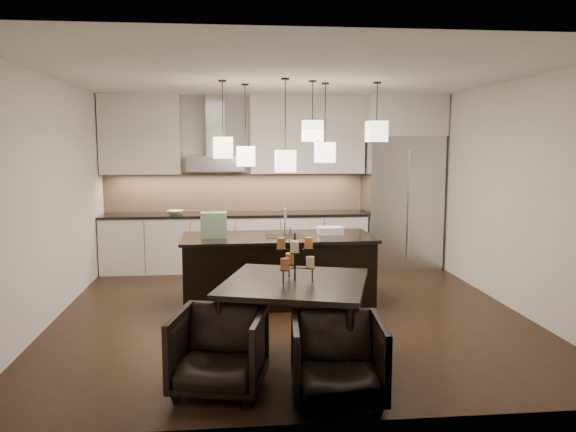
{
  "coord_description": "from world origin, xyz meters",
  "views": [
    {
      "loc": [
        -0.69,
        -6.57,
        2.02
      ],
      "look_at": [
        0.0,
        0.2,
        1.15
      ],
      "focal_mm": 35.0,
      "sensor_mm": 36.0,
      "label": 1
    }
  ],
  "objects": [
    {
      "name": "floor",
      "position": [
        0.0,
        0.0,
        -0.01
      ],
      "size": [
        5.5,
        5.5,
        0.02
      ],
      "primitive_type": "cube",
      "color": "black",
      "rests_on": "ground"
    },
    {
      "name": "ceiling",
      "position": [
        0.0,
        0.0,
        2.81
      ],
      "size": [
        5.5,
        5.5,
        0.02
      ],
      "primitive_type": "cube",
      "color": "white",
      "rests_on": "wall_back"
    },
    {
      "name": "wall_back",
      "position": [
        0.0,
        2.76,
        1.4
      ],
      "size": [
        5.5,
        0.02,
        2.8
      ],
      "primitive_type": "cube",
      "color": "silver",
      "rests_on": "ground"
    },
    {
      "name": "wall_front",
      "position": [
        0.0,
        -2.76,
        1.4
      ],
      "size": [
        5.5,
        0.02,
        2.8
      ],
      "primitive_type": "cube",
      "color": "silver",
      "rests_on": "ground"
    },
    {
      "name": "wall_left",
      "position": [
        -2.76,
        0.0,
        1.4
      ],
      "size": [
        0.02,
        5.5,
        2.8
      ],
      "primitive_type": "cube",
      "color": "silver",
      "rests_on": "ground"
    },
    {
      "name": "wall_right",
      "position": [
        2.76,
        0.0,
        1.4
      ],
      "size": [
        0.02,
        5.5,
        2.8
      ],
      "primitive_type": "cube",
      "color": "silver",
      "rests_on": "ground"
    },
    {
      "name": "refrigerator",
      "position": [
        2.1,
        2.38,
        1.07
      ],
      "size": [
        1.2,
        0.72,
        2.15
      ],
      "primitive_type": "cube",
      "color": "#B7B7BA",
      "rests_on": "floor"
    },
    {
      "name": "fridge_panel",
      "position": [
        2.1,
        2.38,
        2.47
      ],
      "size": [
        1.26,
        0.72,
        0.65
      ],
      "primitive_type": "cube",
      "color": "silver",
      "rests_on": "refrigerator"
    },
    {
      "name": "lower_cabinets",
      "position": [
        -0.62,
        2.43,
        0.44
      ],
      "size": [
        4.21,
        0.62,
        0.88
      ],
      "primitive_type": "cube",
      "color": "silver",
      "rests_on": "floor"
    },
    {
      "name": "countertop",
      "position": [
        -0.62,
        2.43,
        0.9
      ],
      "size": [
        4.21,
        0.66,
        0.04
      ],
      "primitive_type": "cube",
      "color": "black",
      "rests_on": "lower_cabinets"
    },
    {
      "name": "backsplash",
      "position": [
        -0.62,
        2.73,
        1.24
      ],
      "size": [
        4.21,
        0.02,
        0.63
      ],
      "primitive_type": "cube",
      "color": "tan",
      "rests_on": "countertop"
    },
    {
      "name": "upper_cab_left",
      "position": [
        -2.1,
        2.57,
        2.17
      ],
      "size": [
        1.25,
        0.35,
        1.25
      ],
      "primitive_type": "cube",
      "color": "silver",
      "rests_on": "wall_back"
    },
    {
      "name": "upper_cab_right",
      "position": [
        0.55,
        2.57,
        2.17
      ],
      "size": [
        1.85,
        0.35,
        1.25
      ],
      "primitive_type": "cube",
      "color": "silver",
      "rests_on": "wall_back"
    },
    {
      "name": "hood_canopy",
      "position": [
        -0.93,
        2.48,
        1.72
      ],
      "size": [
        0.9,
        0.52,
        0.24
      ],
      "primitive_type": "cube",
      "color": "#B7B7BA",
      "rests_on": "wall_back"
    },
    {
      "name": "hood_chimney",
      "position": [
        -0.93,
        2.59,
        2.32
      ],
      "size": [
        0.3,
        0.28,
        0.96
      ],
      "primitive_type": "cube",
      "color": "#B7B7BA",
      "rests_on": "hood_canopy"
    },
    {
      "name": "fruit_bowl",
      "position": [
        -1.57,
        2.38,
        0.95
      ],
      "size": [
        0.32,
        0.32,
        0.06
      ],
      "primitive_type": "imported",
      "rotation": [
        0.0,
        0.0,
        -0.27
      ],
      "color": "silver",
      "rests_on": "countertop"
    },
    {
      "name": "island_body",
      "position": [
        -0.1,
        0.45,
        0.41
      ],
      "size": [
        2.36,
        0.97,
        0.83
      ],
      "primitive_type": "cube",
      "rotation": [
        0.0,
        0.0,
        0.01
      ],
      "color": "black",
      "rests_on": "floor"
    },
    {
      "name": "island_top",
      "position": [
        -0.1,
        0.45,
        0.85
      ],
      "size": [
        2.44,
        1.04,
        0.04
      ],
      "primitive_type": "cube",
      "rotation": [
        0.0,
        0.0,
        0.01
      ],
      "color": "black",
      "rests_on": "island_body"
    },
    {
      "name": "faucet",
      "position": [
        -0.01,
        0.54,
        1.04
      ],
      "size": [
        0.1,
        0.23,
        0.36
      ],
      "primitive_type": null,
      "rotation": [
        0.0,
        0.0,
        0.01
      ],
      "color": "silver",
      "rests_on": "island_top"
    },
    {
      "name": "tote_bag",
      "position": [
        -0.91,
        0.38,
        1.02
      ],
      "size": [
        0.32,
        0.17,
        0.32
      ],
      "primitive_type": "cube",
      "rotation": [
        0.0,
        0.0,
        0.01
      ],
      "color": "#18522B",
      "rests_on": "island_top"
    },
    {
      "name": "food_container",
      "position": [
        0.58,
        0.52,
        0.91
      ],
      "size": [
        0.32,
        0.23,
        0.09
      ],
      "primitive_type": "cube",
      "rotation": [
        0.0,
        0.0,
        0.01
      ],
      "color": "silver",
      "rests_on": "island_top"
    },
    {
      "name": "dining_table",
      "position": [
        -0.11,
        -1.53,
        0.38
      ],
      "size": [
        1.59,
        1.59,
        0.77
      ],
      "primitive_type": null,
      "rotation": [
        0.0,
        0.0,
        -0.29
      ],
      "color": "black",
      "rests_on": "floor"
    },
    {
      "name": "candelabra",
      "position": [
        -0.11,
        -1.53,
        0.99
      ],
      "size": [
        0.46,
        0.46,
        0.45
      ],
      "primitive_type": null,
      "rotation": [
        0.0,
        0.0,
        -0.29
      ],
      "color": "black",
      "rests_on": "dining_table"
    },
    {
      "name": "candle_a",
      "position": [
        0.02,
        -1.57,
        0.95
      ],
      "size": [
        0.1,
        0.1,
        0.1
      ],
      "primitive_type": "cylinder",
      "rotation": [
        0.0,
        0.0,
        -0.29
      ],
      "color": "beige",
      "rests_on": "candelabra"
    },
    {
      "name": "candle_b",
      "position": [
        -0.15,
        -1.39,
        0.95
      ],
      "size": [
        0.1,
        0.1,
        0.1
      ],
      "primitive_type": "cylinder",
      "rotation": [
        0.0,
        0.0,
        -0.29
      ],
      "color": "#C3762A",
      "rests_on": "candelabra"
    },
    {
      "name": "candle_c",
      "position": [
        -0.22,
        -1.62,
        0.95
      ],
      "size": [
        0.1,
        0.1,
        0.1
      ],
      "primitive_type": "cylinder",
      "rotation": [
        0.0,
        0.0,
        -0.29
      ],
      "color": "#A15734",
      "rests_on": "candelabra"
    },
    {
      "name": "candle_d",
      "position": [
        0.02,
        -1.47,
        1.11
      ],
      "size": [
        0.1,
        0.1,
        0.1
      ],
      "primitive_type": "cylinder",
      "rotation": [
        0.0,
        0.0,
        -0.29
      ],
      "color": "#C3762A",
      "rests_on": "candelabra"
    },
    {
      "name": "candle_e",
      "position": [
        -0.23,
        -1.47,
        1.11
      ],
      "size": [
        0.1,
        0.1,
        0.1
      ],
      "primitive_type": "cylinder",
      "rotation": [
        0.0,
        0.0,
        -0.29
      ],
      "color": "#A15734",
      "rests_on": "candelabra"
    },
    {
      "name": "candle_f",
      "position": [
        -0.13,
        -1.66,
        1.11
      ],
      "size": [
        0.1,
        0.1,
        0.1
      ],
      "primitive_type": "cylinder",
      "rotation": [
        0.0,
        0.0,
        -0.29
      ],
      "color": "beige",
      "rests_on": "candelabra"
    },
    {
      "name": "armchair_left",
      "position": [
        -0.81,
        -2.12,
        0.34
      ],
      "size": [
        0.87,
        0.88,
        0.68
      ],
      "primitive_type": "imported",
      "rotation": [
        0.0,
        0.0,
        -0.22
      ],
      "color": "black",
      "rests_on": "floor"
    },
    {
      "name": "armchair_right",
      "position": [
        0.13,
        -2.4,
        0.34
      ],
      "size": [
        0.78,
        0.8,
        0.67
      ],
      "primitive_type": "imported",
      "rotation": [
        0.0,
        0.0,
        -0.08
      ],
      "color": "black",
      "rests_on": "floor"
    },
    {
      "name": "pendant_a",
      "position": [
        -0.78,
        0.47,
        1.98
      ],
      "size": [
        0.24,
        0.24,
        0.26
      ],
      "primitive_type": "cube",
      "color": "beige",
      "rests_on": "ceiling"
    },
    {
      "name": "pendant_b",
      "position": [
        -0.49,
        0.87,
        1.87
      ],
      "size": [
        0.24,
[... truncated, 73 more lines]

